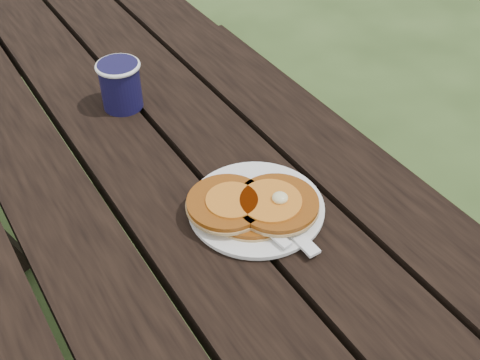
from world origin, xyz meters
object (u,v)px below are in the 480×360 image
picnic_table (165,314)px  pancake_stack (253,205)px  plate (256,208)px  coffee_cup (120,82)px

picnic_table → pancake_stack: size_ratio=9.56×
picnic_table → plate: (0.11, -0.17, 0.39)m
pancake_stack → coffee_cup: 0.39m
picnic_table → plate: bearing=-56.5°
plate → coffee_cup: bearing=98.6°
picnic_table → coffee_cup: 0.49m
picnic_table → plate: 0.44m
plate → pancake_stack: (-0.01, -0.01, 0.02)m
picnic_table → plate: size_ratio=8.73×
pancake_stack → coffee_cup: size_ratio=2.05×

